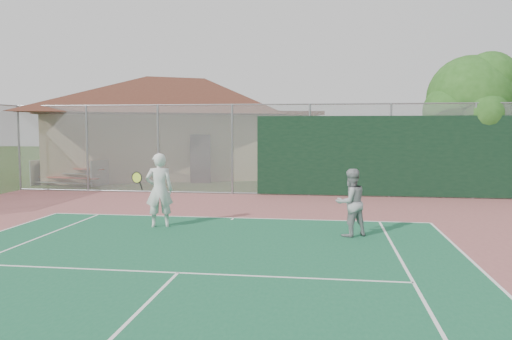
{
  "coord_description": "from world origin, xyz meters",
  "views": [
    {
      "loc": [
        2.62,
        -2.11,
        2.65
      ],
      "look_at": [
        0.83,
        10.63,
        1.53
      ],
      "focal_mm": 35.0,
      "sensor_mm": 36.0,
      "label": 1
    }
  ],
  "objects": [
    {
      "name": "back_fence",
      "position": [
        2.11,
        16.98,
        1.67
      ],
      "size": [
        20.08,
        0.11,
        3.53
      ],
      "color": "gray",
      "rests_on": "ground"
    },
    {
      "name": "clubhouse",
      "position": [
        -5.36,
        24.92,
        3.14
      ],
      "size": [
        16.64,
        13.63,
        6.19
      ],
      "rotation": [
        0.0,
        0.0,
        0.32
      ],
      "color": "tan",
      "rests_on": "ground"
    },
    {
      "name": "bleachers",
      "position": [
        -8.85,
        19.27,
        0.6
      ],
      "size": [
        3.27,
        2.21,
        1.13
      ],
      "rotation": [
        0.0,
        0.0,
        -0.18
      ],
      "color": "#AE3C28",
      "rests_on": "ground"
    },
    {
      "name": "tree",
      "position": [
        8.34,
        18.69,
        3.65
      ],
      "size": [
        3.98,
        3.77,
        5.55
      ],
      "color": "#3C2415",
      "rests_on": "ground"
    },
    {
      "name": "player_white_front",
      "position": [
        -1.7,
        10.36,
        0.98
      ],
      "size": [
        1.07,
        0.7,
        1.94
      ],
      "rotation": [
        0.0,
        0.0,
        3.47
      ],
      "color": "silver",
      "rests_on": "ground"
    },
    {
      "name": "player_grey_back",
      "position": [
        3.22,
        9.92,
        0.81
      ],
      "size": [
        1.0,
        0.93,
        1.63
      ],
      "rotation": [
        0.0,
        0.0,
        3.68
      ],
      "color": "#97999B",
      "rests_on": "ground"
    }
  ]
}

